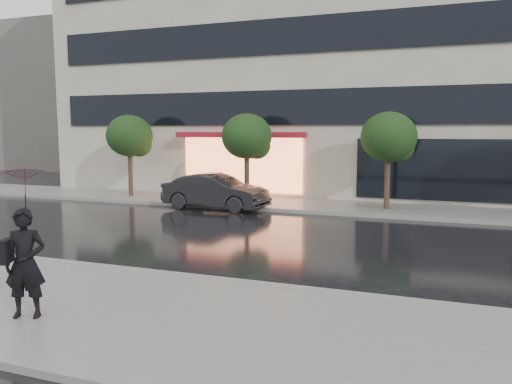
% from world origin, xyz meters
% --- Properties ---
extents(ground, '(120.00, 120.00, 0.00)m').
position_xyz_m(ground, '(0.00, 0.00, 0.00)').
color(ground, black).
rests_on(ground, ground).
extents(sidewalk_near, '(60.00, 4.50, 0.12)m').
position_xyz_m(sidewalk_near, '(0.00, -3.25, 0.06)').
color(sidewalk_near, slate).
rests_on(sidewalk_near, ground).
extents(sidewalk_far, '(60.00, 3.50, 0.12)m').
position_xyz_m(sidewalk_far, '(0.00, 10.25, 0.06)').
color(sidewalk_far, slate).
rests_on(sidewalk_far, ground).
extents(curb_near, '(60.00, 0.25, 0.14)m').
position_xyz_m(curb_near, '(0.00, -1.00, 0.07)').
color(curb_near, gray).
rests_on(curb_near, ground).
extents(curb_far, '(60.00, 0.25, 0.14)m').
position_xyz_m(curb_far, '(0.00, 8.50, 0.07)').
color(curb_far, gray).
rests_on(curb_far, ground).
extents(office_building, '(30.00, 12.76, 18.00)m').
position_xyz_m(office_building, '(-0.00, 17.97, 9.00)').
color(office_building, beige).
rests_on(office_building, ground).
extents(bg_building_left, '(14.00, 10.00, 12.00)m').
position_xyz_m(bg_building_left, '(-28.00, 26.00, 6.00)').
color(bg_building_left, '#59544F').
rests_on(bg_building_left, ground).
extents(tree_far_west, '(2.20, 2.20, 3.99)m').
position_xyz_m(tree_far_west, '(-8.94, 10.03, 2.92)').
color(tree_far_west, '#33261C').
rests_on(tree_far_west, ground).
extents(tree_mid_west, '(2.20, 2.20, 3.99)m').
position_xyz_m(tree_mid_west, '(-2.94, 10.03, 2.92)').
color(tree_mid_west, '#33261C').
rests_on(tree_mid_west, ground).
extents(tree_mid_east, '(2.20, 2.20, 3.99)m').
position_xyz_m(tree_mid_east, '(3.06, 10.03, 2.92)').
color(tree_mid_east, '#33261C').
rests_on(tree_mid_east, ground).
extents(parked_car, '(4.57, 1.92, 1.47)m').
position_xyz_m(parked_car, '(-3.73, 8.30, 0.73)').
color(parked_car, black).
rests_on(parked_car, ground).
extents(pedestrian_with_umbrella, '(1.26, 1.27, 2.55)m').
position_xyz_m(pedestrian_with_umbrella, '(-1.48, -4.05, 1.74)').
color(pedestrian_with_umbrella, black).
rests_on(pedestrian_with_umbrella, sidewalk_near).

